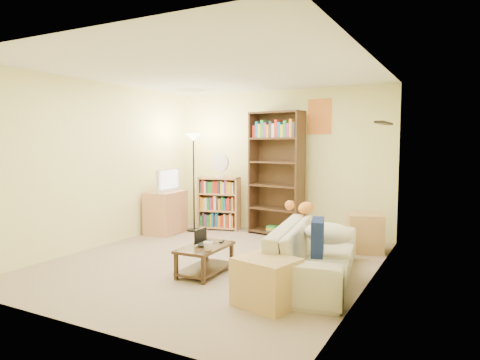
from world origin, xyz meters
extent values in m
plane|color=tan|center=(0.00, 0.00, 0.00)|extent=(4.50, 4.50, 0.00)
cube|color=#FAF9A8|center=(0.00, 2.25, 1.25)|extent=(4.00, 0.04, 2.50)
cube|color=#FAF9A8|center=(0.00, -2.25, 1.25)|extent=(4.00, 0.04, 2.50)
cube|color=#FAF9A8|center=(-2.00, 0.00, 1.25)|extent=(0.04, 4.50, 2.50)
cube|color=#FAF9A8|center=(2.00, 0.00, 1.25)|extent=(0.04, 4.50, 2.50)
cube|color=white|center=(0.00, 0.00, 2.50)|extent=(4.00, 4.50, 0.04)
cube|color=red|center=(0.72, 2.24, 2.02)|extent=(0.40, 0.02, 0.58)
cube|color=black|center=(1.92, 1.30, 1.85)|extent=(0.12, 0.80, 0.03)
imported|color=beige|center=(1.40, -0.03, 0.31)|extent=(2.42, 1.55, 0.62)
cube|color=navy|center=(1.58, -0.47, 0.60)|extent=(0.23, 0.43, 0.37)
ellipsoid|color=silver|center=(1.54, 0.04, 0.54)|extent=(0.57, 0.41, 0.25)
ellipsoid|color=orange|center=(1.03, 0.74, 0.70)|extent=(0.41, 0.24, 0.16)
sphere|color=orange|center=(0.80, 0.70, 0.73)|extent=(0.13, 0.13, 0.13)
cube|color=#3A2A16|center=(0.18, -0.49, 0.33)|extent=(0.46, 0.79, 0.03)
cube|color=#3A2A16|center=(0.18, -0.49, 0.07)|extent=(0.43, 0.75, 0.03)
cube|color=#3A2A16|center=(0.01, -0.84, 0.17)|extent=(0.04, 0.04, 0.35)
cube|color=#3A2A16|center=(0.38, -0.83, 0.17)|extent=(0.04, 0.04, 0.35)
cube|color=#3A2A16|center=(-0.01, -0.15, 0.17)|extent=(0.04, 0.04, 0.35)
cube|color=#3A2A16|center=(0.36, -0.14, 0.17)|extent=(0.04, 0.04, 0.35)
imported|color=black|center=(0.19, -0.42, 0.36)|extent=(0.50, 0.48, 0.03)
cube|color=white|center=(0.08, -0.43, 0.45)|extent=(0.02, 0.26, 0.17)
imported|color=white|center=(0.34, -0.66, 0.40)|extent=(0.13, 0.13, 0.10)
cube|color=black|center=(0.26, -0.23, 0.35)|extent=(0.09, 0.14, 0.02)
cube|color=tan|center=(-1.70, 1.18, 0.37)|extent=(0.53, 0.71, 0.73)
imported|color=black|center=(-1.70, 1.18, 0.93)|extent=(0.69, 0.17, 0.39)
cube|color=#3F2718|center=(0.07, 1.93, 1.05)|extent=(0.98, 0.44, 2.11)
cube|color=tan|center=(-1.04, 1.91, 0.48)|extent=(0.79, 0.45, 0.96)
cylinder|color=white|center=(-0.99, 1.89, 0.98)|extent=(0.19, 0.19, 0.04)
cylinder|color=white|center=(-0.99, 1.89, 1.08)|extent=(0.02, 0.02, 0.19)
cylinder|color=white|center=(-0.99, 1.86, 1.24)|extent=(0.34, 0.06, 0.34)
cylinder|color=black|center=(-1.36, 1.56, 0.01)|extent=(0.26, 0.26, 0.03)
cylinder|color=black|center=(-1.36, 1.56, 0.82)|extent=(0.03, 0.03, 1.65)
cone|color=#FFF4C6|center=(-1.36, 1.56, 1.68)|extent=(0.30, 0.30, 0.13)
cube|color=tan|center=(1.66, 1.51, 0.28)|extent=(0.62, 0.62, 0.56)
cube|color=tan|center=(1.25, -1.05, 0.23)|extent=(0.66, 0.59, 0.47)
cube|color=red|center=(0.02, 1.93, 0.08)|extent=(0.18, 0.14, 0.16)
cube|color=#1966B2|center=(0.30, 1.97, 0.10)|extent=(0.18, 0.14, 0.19)
camera|label=1|loc=(2.93, -4.76, 1.59)|focal=32.00mm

